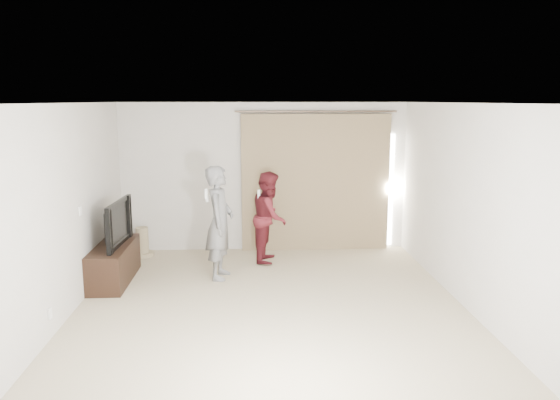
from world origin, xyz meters
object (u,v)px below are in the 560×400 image
(tv, at_px, (111,223))
(person_woman, at_px, (270,217))
(tv_console, at_px, (114,263))
(person_man, at_px, (220,223))

(tv, height_order, person_woman, person_woman)
(tv_console, bearing_deg, tv, 0.00)
(tv_console, bearing_deg, person_woman, 21.55)
(person_man, bearing_deg, tv_console, -176.72)
(tv, bearing_deg, person_woman, -65.64)
(tv, xyz_separation_m, person_woman, (2.33, 0.92, -0.13))
(tv_console, relative_size, tv, 1.25)
(tv_console, height_order, tv, tv)
(tv_console, height_order, person_woman, person_woman)
(person_man, bearing_deg, person_woman, 47.01)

